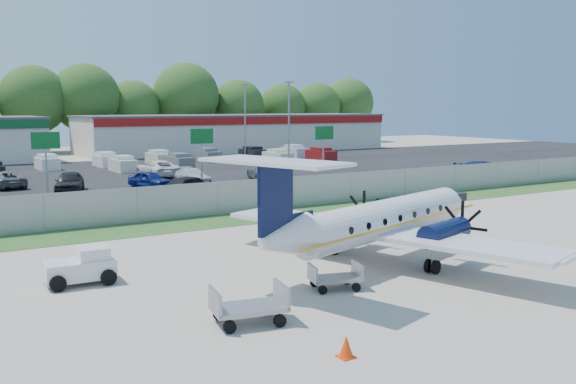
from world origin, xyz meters
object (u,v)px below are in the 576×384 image
aircraft (381,220)px  baggage_cart_far (249,307)px  pushback_tug (82,266)px  baggage_cart_near (335,277)px

aircraft → baggage_cart_far: bearing=-155.5°
pushback_tug → baggage_cart_far: bearing=-66.8°
aircraft → pushback_tug: aircraft is taller
baggage_cart_far → baggage_cart_near: bearing=20.1°
pushback_tug → baggage_cart_near: bearing=-37.0°
aircraft → pushback_tug: 11.96m
pushback_tug → baggage_cart_near: 9.37m
aircraft → baggage_cart_far: size_ratio=6.42×
pushback_tug → aircraft: bearing=-17.0°
aircraft → baggage_cart_far: aircraft is taller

